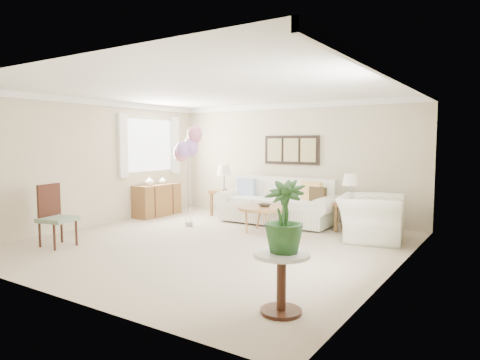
{
  "coord_description": "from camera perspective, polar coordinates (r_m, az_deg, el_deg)",
  "views": [
    {
      "loc": [
        4.32,
        -5.77,
        1.72
      ],
      "look_at": [
        0.16,
        0.6,
        1.05
      ],
      "focal_mm": 32.0,
      "sensor_mm": 36.0,
      "label": 1
    }
  ],
  "objects": [
    {
      "name": "coffee_table",
      "position": [
        8.22,
        3.09,
        -3.82
      ],
      "size": [
        0.98,
        0.98,
        0.49
      ],
      "color": "#A76D43",
      "rests_on": "ground"
    },
    {
      "name": "wall_art_triptych",
      "position": [
        9.74,
        6.86,
        3.99
      ],
      "size": [
        1.35,
        0.06,
        0.65
      ],
      "color": "black",
      "rests_on": "ground"
    },
    {
      "name": "potted_plant",
      "position": [
        4.28,
        5.92,
        -4.88
      ],
      "size": [
        0.46,
        0.46,
        0.72
      ],
      "primitive_type": "imported",
      "rotation": [
        0.0,
        0.0,
        0.16
      ],
      "color": "#215223",
      "rests_on": "side_table"
    },
    {
      "name": "accent_chair",
      "position": [
        7.75,
        -23.47,
        -4.18
      ],
      "size": [
        0.6,
        0.6,
        1.03
      ],
      "color": "gray",
      "rests_on": "ground"
    },
    {
      "name": "vase_white",
      "position": [
        9.99,
        -11.99,
        -0.13
      ],
      "size": [
        0.22,
        0.22,
        0.2
      ],
      "primitive_type": "imported",
      "rotation": [
        0.0,
        0.0,
        -0.11
      ],
      "color": "white",
      "rests_on": "credenza"
    },
    {
      "name": "armchair",
      "position": [
        7.92,
        17.07,
        -4.83
      ],
      "size": [
        1.25,
        1.38,
        0.79
      ],
      "primitive_type": "imported",
      "rotation": [
        0.0,
        0.0,
        1.75
      ],
      "color": "white",
      "rests_on": "ground"
    },
    {
      "name": "credenza",
      "position": [
        10.24,
        -10.99,
        -2.65
      ],
      "size": [
        0.46,
        1.2,
        0.74
      ],
      "color": "brown",
      "rests_on": "ground"
    },
    {
      "name": "end_table_left",
      "position": [
        10.04,
        -2.13,
        -1.93
      ],
      "size": [
        0.55,
        0.5,
        0.6
      ],
      "color": "brown",
      "rests_on": "ground"
    },
    {
      "name": "lamp_left",
      "position": [
        9.99,
        -2.14,
        1.21
      ],
      "size": [
        0.34,
        0.34,
        0.59
      ],
      "color": "gray",
      "rests_on": "end_table_left"
    },
    {
      "name": "room_shell",
      "position": [
        7.35,
        -3.93,
        4.29
      ],
      "size": [
        6.04,
        6.04,
        2.6
      ],
      "color": "beige",
      "rests_on": "ground"
    },
    {
      "name": "side_table",
      "position": [
        4.38,
        5.55,
        -11.54
      ],
      "size": [
        0.58,
        0.58,
        0.62
      ],
      "color": "silver",
      "rests_on": "ground"
    },
    {
      "name": "decor_bowl",
      "position": [
        8.19,
        3.29,
        -3.38
      ],
      "size": [
        0.28,
        0.28,
        0.06
      ],
      "primitive_type": "imported",
      "rotation": [
        0.0,
        0.0,
        -0.25
      ],
      "color": "#2B251E",
      "rests_on": "coffee_table"
    },
    {
      "name": "vase_sage",
      "position": [
        10.3,
        -10.28,
        -0.03
      ],
      "size": [
        0.21,
        0.21,
        0.17
      ],
      "primitive_type": "imported",
      "rotation": [
        0.0,
        0.0,
        0.34
      ],
      "color": "silver",
      "rests_on": "credenza"
    },
    {
      "name": "sofa",
      "position": [
        9.15,
        5.08,
        -3.41
      ],
      "size": [
        2.61,
        0.99,
        0.96
      ],
      "color": "white",
      "rests_on": "ground"
    },
    {
      "name": "lamp_right",
      "position": [
        8.45,
        14.53,
        -0.07
      ],
      "size": [
        0.32,
        0.32,
        0.56
      ],
      "color": "gray",
      "rests_on": "end_table_right"
    },
    {
      "name": "end_table_right",
      "position": [
        8.51,
        14.45,
        -3.54
      ],
      "size": [
        0.52,
        0.47,
        0.57
      ],
      "color": "brown",
      "rests_on": "ground"
    },
    {
      "name": "ground_plane",
      "position": [
        7.41,
        -3.61,
        -8.4
      ],
      "size": [
        6.0,
        6.0,
        0.0
      ],
      "primitive_type": "plane",
      "color": "#BBAA8E"
    },
    {
      "name": "balloon_cluster",
      "position": [
        8.7,
        -6.91,
        4.51
      ],
      "size": [
        0.53,
        0.59,
        2.06
      ],
      "color": "gray",
      "rests_on": "ground"
    }
  ]
}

